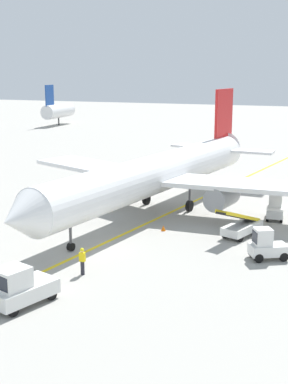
{
  "coord_description": "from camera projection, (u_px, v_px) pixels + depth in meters",
  "views": [
    {
      "loc": [
        15.59,
        -31.67,
        12.15
      ],
      "look_at": [
        1.17,
        7.09,
        2.5
      ],
      "focal_mm": 49.59,
      "sensor_mm": 36.0,
      "label": 1
    }
  ],
  "objects": [
    {
      "name": "belt_loader_forward_hold",
      "position": [
        241.0,
        226.0,
        39.27
      ],
      "size": [
        2.82,
        5.14,
        2.59
      ],
      "color": "silver",
      "rests_on": "ground"
    },
    {
      "name": "baggage_tug_near_wing",
      "position": [
        266.0,
        246.0,
        34.43
      ],
      "size": [
        2.73,
        2.29,
        2.1
      ],
      "color": "silver",
      "rests_on": "ground"
    },
    {
      "name": "ground_plane",
      "position": [
        93.0,
        247.0,
        36.96
      ],
      "size": [
        300.0,
        300.0,
        0.0
      ],
      "primitive_type": "plane",
      "color": "#9E9B93"
    },
    {
      "name": "safety_cone_nose_right",
      "position": [
        29.0,
        196.0,
        51.01
      ],
      "size": [
        0.36,
        0.36,
        0.44
      ],
      "primitive_type": "cone",
      "color": "orange",
      "rests_on": "ground"
    },
    {
      "name": "safety_cone_nose_left",
      "position": [
        18.0,
        226.0,
        41.11
      ],
      "size": [
        0.36,
        0.36,
        0.44
      ],
      "primitive_type": "cone",
      "color": "orange",
      "rests_on": "ground"
    },
    {
      "name": "safety_cone_wingtip_left",
      "position": [
        163.0,
        228.0,
        40.65
      ],
      "size": [
        0.36,
        0.36,
        0.44
      ],
      "primitive_type": "cone",
      "color": "orange",
      "rests_on": "ground"
    },
    {
      "name": "ground_crew_marshaller",
      "position": [
        82.0,
        260.0,
        31.83
      ],
      "size": [
        0.36,
        0.24,
        1.7
      ],
      "color": "#26262D",
      "rests_on": "ground"
    },
    {
      "name": "airliner",
      "position": [
        160.0,
        173.0,
        45.45
      ],
      "size": [
        28.05,
        35.14,
        10.1
      ],
      "color": "white",
      "rests_on": "ground"
    },
    {
      "name": "distant_aircraft_mid_left",
      "position": [
        58.0,
        110.0,
        115.82
      ],
      "size": [
        3.0,
        10.1,
        8.8
      ],
      "color": "silver",
      "rests_on": "ground"
    },
    {
      "name": "taxi_line_yellow",
      "position": [
        135.0,
        229.0,
        41.12
      ],
      "size": [
        15.99,
        78.5,
        0.01
      ],
      "primitive_type": "cube",
      "rotation": [
        0.0,
        0.0,
        -0.2
      ],
      "color": "yellow",
      "rests_on": "ground"
    },
    {
      "name": "baggage_tug_by_cargo_door",
      "position": [
        275.0,
        208.0,
        43.76
      ],
      "size": [
        1.56,
        2.53,
        2.1
      ],
      "color": "silver",
      "rests_on": "ground"
    },
    {
      "name": "pushback_tug",
      "position": [
        19.0,
        287.0,
        27.71
      ],
      "size": [
        2.96,
        4.02,
        2.2
      ],
      "color": "silver",
      "rests_on": "ground"
    }
  ]
}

